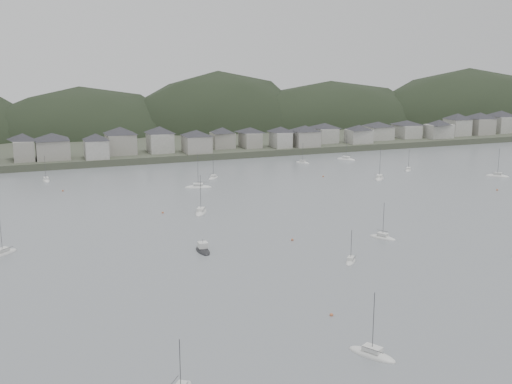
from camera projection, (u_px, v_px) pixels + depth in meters
name	position (u px, v px, depth m)	size (l,w,h in m)	color
ground	(391.00, 297.00, 123.89)	(900.00, 900.00, 0.00)	slate
far_shore_land	(131.00, 129.00, 392.65)	(900.00, 250.00, 3.00)	#383D2D
forested_ridge	(148.00, 154.00, 373.73)	(851.55, 103.94, 102.57)	black
waterfront_town	(273.00, 135.00, 306.91)	(451.48, 28.46, 12.92)	gray
moored_fleet	(235.00, 213.00, 188.94)	(262.36, 179.05, 13.45)	silver
motor_launch_far	(203.00, 250.00, 152.93)	(3.02, 8.08, 3.92)	black
mooring_buoys	(302.00, 219.00, 182.65)	(145.05, 136.98, 0.70)	#B3613B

